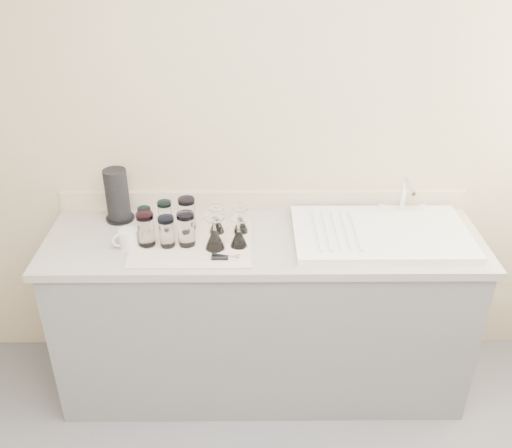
{
  "coord_description": "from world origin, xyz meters",
  "views": [
    {
      "loc": [
        -0.06,
        -1.11,
        2.28
      ],
      "look_at": [
        -0.04,
        1.15,
        1.0
      ],
      "focal_mm": 40.0,
      "sensor_mm": 36.0,
      "label": 1
    }
  ],
  "objects_px": {
    "tumbler_cyan": "(165,214)",
    "tumbler_magenta": "(146,229)",
    "sink_unit": "(381,233)",
    "goblet_back_left": "(217,224)",
    "tumbler_purple": "(187,213)",
    "tumbler_lavender": "(186,229)",
    "can_opener": "(226,257)",
    "paper_towel_roll": "(117,196)",
    "tumbler_blue": "(167,231)",
    "goblet_back_right": "(241,223)",
    "goblet_front_right": "(239,236)",
    "tumbler_teal": "(145,220)",
    "goblet_front_left": "(215,238)",
    "white_mug": "(128,239)"
  },
  "relations": [
    {
      "from": "goblet_back_right",
      "to": "white_mug",
      "type": "bearing_deg",
      "value": -166.29
    },
    {
      "from": "tumbler_teal",
      "to": "goblet_back_left",
      "type": "relative_size",
      "value": 0.95
    },
    {
      "from": "tumbler_magenta",
      "to": "tumbler_blue",
      "type": "relative_size",
      "value": 1.1
    },
    {
      "from": "tumbler_lavender",
      "to": "sink_unit",
      "type": "bearing_deg",
      "value": 4.83
    },
    {
      "from": "tumbler_lavender",
      "to": "goblet_back_left",
      "type": "xyz_separation_m",
      "value": [
        0.13,
        0.11,
        -0.04
      ]
    },
    {
      "from": "sink_unit",
      "to": "tumbler_blue",
      "type": "distance_m",
      "value": 1.0
    },
    {
      "from": "goblet_back_right",
      "to": "paper_towel_roll",
      "type": "relative_size",
      "value": 0.49
    },
    {
      "from": "tumbler_cyan",
      "to": "paper_towel_roll",
      "type": "distance_m",
      "value": 0.27
    },
    {
      "from": "goblet_back_left",
      "to": "paper_towel_roll",
      "type": "height_order",
      "value": "paper_towel_roll"
    },
    {
      "from": "goblet_back_right",
      "to": "goblet_back_left",
      "type": "bearing_deg",
      "value": -179.17
    },
    {
      "from": "sink_unit",
      "to": "goblet_back_right",
      "type": "height_order",
      "value": "sink_unit"
    },
    {
      "from": "tumbler_blue",
      "to": "goblet_front_right",
      "type": "relative_size",
      "value": 1.02
    },
    {
      "from": "tumbler_cyan",
      "to": "goblet_back_right",
      "type": "xyz_separation_m",
      "value": [
        0.36,
        -0.05,
        -0.03
      ]
    },
    {
      "from": "goblet_front_left",
      "to": "tumbler_teal",
      "type": "bearing_deg",
      "value": 155.6
    },
    {
      "from": "sink_unit",
      "to": "tumbler_purple",
      "type": "bearing_deg",
      "value": 175.57
    },
    {
      "from": "tumbler_teal",
      "to": "paper_towel_roll",
      "type": "distance_m",
      "value": 0.21
    },
    {
      "from": "tumbler_magenta",
      "to": "goblet_back_right",
      "type": "relative_size",
      "value": 1.24
    },
    {
      "from": "tumbler_blue",
      "to": "goblet_front_left",
      "type": "bearing_deg",
      "value": -6.04
    },
    {
      "from": "goblet_front_right",
      "to": "can_opener",
      "type": "bearing_deg",
      "value": -116.54
    },
    {
      "from": "goblet_back_right",
      "to": "white_mug",
      "type": "relative_size",
      "value": 0.99
    },
    {
      "from": "tumbler_purple",
      "to": "tumbler_lavender",
      "type": "relative_size",
      "value": 0.99
    },
    {
      "from": "tumbler_cyan",
      "to": "white_mug",
      "type": "relative_size",
      "value": 1.04
    },
    {
      "from": "goblet_front_right",
      "to": "paper_towel_roll",
      "type": "distance_m",
      "value": 0.66
    },
    {
      "from": "tumbler_lavender",
      "to": "goblet_front_right",
      "type": "bearing_deg",
      "value": -3.05
    },
    {
      "from": "tumbler_teal",
      "to": "tumbler_magenta",
      "type": "xyz_separation_m",
      "value": [
        0.03,
        -0.12,
        0.02
      ]
    },
    {
      "from": "goblet_front_left",
      "to": "can_opener",
      "type": "height_order",
      "value": "goblet_front_left"
    },
    {
      "from": "sink_unit",
      "to": "can_opener",
      "type": "xyz_separation_m",
      "value": [
        -0.73,
        -0.2,
        -0.0
      ]
    },
    {
      "from": "tumbler_lavender",
      "to": "goblet_back_right",
      "type": "relative_size",
      "value": 1.24
    },
    {
      "from": "tumbler_cyan",
      "to": "can_opener",
      "type": "relative_size",
      "value": 1.07
    },
    {
      "from": "sink_unit",
      "to": "goblet_front_left",
      "type": "height_order",
      "value": "sink_unit"
    },
    {
      "from": "tumbler_cyan",
      "to": "tumbler_purple",
      "type": "relative_size",
      "value": 0.85
    },
    {
      "from": "tumbler_teal",
      "to": "goblet_front_left",
      "type": "xyz_separation_m",
      "value": [
        0.34,
        -0.15,
        -0.01
      ]
    },
    {
      "from": "tumbler_magenta",
      "to": "goblet_front_left",
      "type": "bearing_deg",
      "value": -5.88
    },
    {
      "from": "tumbler_teal",
      "to": "goblet_front_left",
      "type": "distance_m",
      "value": 0.37
    },
    {
      "from": "tumbler_cyan",
      "to": "tumbler_magenta",
      "type": "distance_m",
      "value": 0.17
    },
    {
      "from": "paper_towel_roll",
      "to": "tumbler_teal",
      "type": "bearing_deg",
      "value": -41.78
    },
    {
      "from": "can_opener",
      "to": "paper_towel_roll",
      "type": "distance_m",
      "value": 0.67
    },
    {
      "from": "sink_unit",
      "to": "tumbler_blue",
      "type": "bearing_deg",
      "value": -175.08
    },
    {
      "from": "tumbler_purple",
      "to": "tumbler_blue",
      "type": "bearing_deg",
      "value": -116.17
    },
    {
      "from": "sink_unit",
      "to": "goblet_back_left",
      "type": "height_order",
      "value": "sink_unit"
    },
    {
      "from": "goblet_back_right",
      "to": "tumbler_magenta",
      "type": "bearing_deg",
      "value": -164.86
    },
    {
      "from": "tumbler_magenta",
      "to": "can_opener",
      "type": "distance_m",
      "value": 0.39
    },
    {
      "from": "tumbler_cyan",
      "to": "goblet_front_left",
      "type": "distance_m",
      "value": 0.31
    },
    {
      "from": "tumbler_cyan",
      "to": "tumbler_lavender",
      "type": "relative_size",
      "value": 0.85
    },
    {
      "from": "tumbler_purple",
      "to": "white_mug",
      "type": "bearing_deg",
      "value": -148.5
    },
    {
      "from": "tumbler_purple",
      "to": "tumbler_blue",
      "type": "xyz_separation_m",
      "value": [
        -0.08,
        -0.16,
        -0.01
      ]
    },
    {
      "from": "tumbler_teal",
      "to": "tumbler_lavender",
      "type": "height_order",
      "value": "tumbler_lavender"
    },
    {
      "from": "tumbler_purple",
      "to": "goblet_front_right",
      "type": "height_order",
      "value": "tumbler_purple"
    },
    {
      "from": "can_opener",
      "to": "paper_towel_roll",
      "type": "xyz_separation_m",
      "value": [
        -0.54,
        0.38,
        0.11
      ]
    },
    {
      "from": "sink_unit",
      "to": "can_opener",
      "type": "relative_size",
      "value": 6.49
    }
  ]
}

